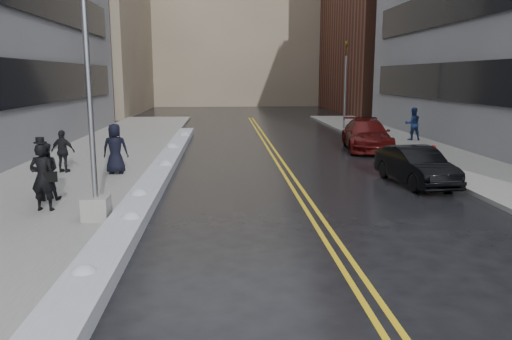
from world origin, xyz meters
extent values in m
plane|color=black|center=(0.00, 0.00, 0.00)|extent=(160.00, 160.00, 0.00)
cube|color=gray|center=(-5.75, 10.00, 0.07)|extent=(5.50, 50.00, 0.15)
cube|color=gray|center=(10.00, 10.00, 0.07)|extent=(4.00, 50.00, 0.15)
cube|color=gold|center=(2.35, 10.00, 0.00)|extent=(0.12, 50.00, 0.01)
cube|color=gold|center=(2.65, 10.00, 0.00)|extent=(0.12, 50.00, 0.01)
cube|color=silver|center=(-2.45, 8.00, 0.17)|extent=(0.90, 30.00, 0.34)
cube|color=gray|center=(-15.50, 44.00, 9.00)|extent=(14.00, 22.00, 18.00)
cube|color=gray|center=(2.00, 60.00, 11.00)|extent=(36.00, 16.00, 22.00)
cube|color=gray|center=(-3.30, 2.00, 0.45)|extent=(0.65, 0.65, 0.60)
cylinder|color=gray|center=(-3.30, 2.00, 4.25)|extent=(0.14, 0.14, 7.00)
cylinder|color=maroon|center=(9.00, 10.00, 0.45)|extent=(0.24, 0.24, 0.60)
sphere|color=maroon|center=(9.00, 10.00, 0.75)|extent=(0.26, 0.26, 0.26)
cylinder|color=maroon|center=(9.00, 10.00, 0.50)|extent=(0.25, 0.10, 0.10)
cylinder|color=gray|center=(8.50, 24.00, 2.65)|extent=(0.14, 0.14, 5.00)
imported|color=#594C0C|center=(8.50, 24.00, 5.65)|extent=(0.16, 0.20, 1.00)
imported|color=black|center=(-4.94, 3.00, 1.08)|extent=(0.73, 0.52, 1.87)
imported|color=black|center=(-5.31, 4.21, 1.01)|extent=(0.97, 0.83, 1.72)
imported|color=black|center=(-4.08, 8.22, 1.10)|extent=(0.95, 0.63, 1.90)
imported|color=black|center=(-6.13, 8.60, 0.97)|extent=(1.02, 0.61, 1.63)
imported|color=navy|center=(10.88, 17.32, 1.08)|extent=(0.93, 0.73, 1.87)
imported|color=black|center=(6.78, 6.25, 0.67)|extent=(1.87, 4.20, 1.34)
imported|color=#420B0A|center=(7.43, 14.68, 0.78)|extent=(2.85, 5.59, 1.55)
camera|label=1|loc=(0.00, -10.69, 3.81)|focal=35.00mm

